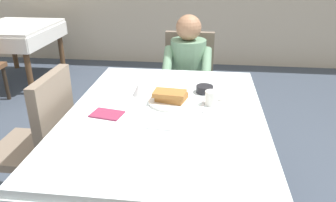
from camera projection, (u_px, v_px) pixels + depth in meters
dining_table_main at (166, 126)px, 1.90m from camera, size 1.12×1.52×0.74m
chair_diner at (188, 78)px, 3.00m from camera, size 0.44×0.45×0.93m
diner_person at (188, 69)px, 2.81m from camera, size 0.40×0.43×1.12m
chair_left_side at (42, 136)px, 2.03m from camera, size 0.45×0.44×0.93m
plate_breakfast at (171, 101)px, 1.98m from camera, size 0.28×0.28×0.02m
breakfast_stack at (171, 96)px, 1.96m from camera, size 0.21×0.18×0.06m
cup_coffee at (212, 98)px, 1.94m from camera, size 0.11×0.08×0.08m
bowl_butter at (205, 89)px, 2.12m from camera, size 0.11×0.11×0.04m
syrup_pitcher at (138, 90)px, 2.07m from camera, size 0.08×0.08×0.07m
fork_left_of_plate at (140, 102)px, 1.98m from camera, size 0.02×0.18×0.00m
knife_right_of_plate at (203, 105)px, 1.94m from camera, size 0.01×0.20×0.00m
spoon_near_edge at (158, 129)px, 1.67m from camera, size 0.15×0.03×0.00m
napkin_folded at (107, 114)px, 1.83m from camera, size 0.19×0.15×0.01m
background_table_far at (16, 34)px, 4.26m from camera, size 0.92×1.12×0.74m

